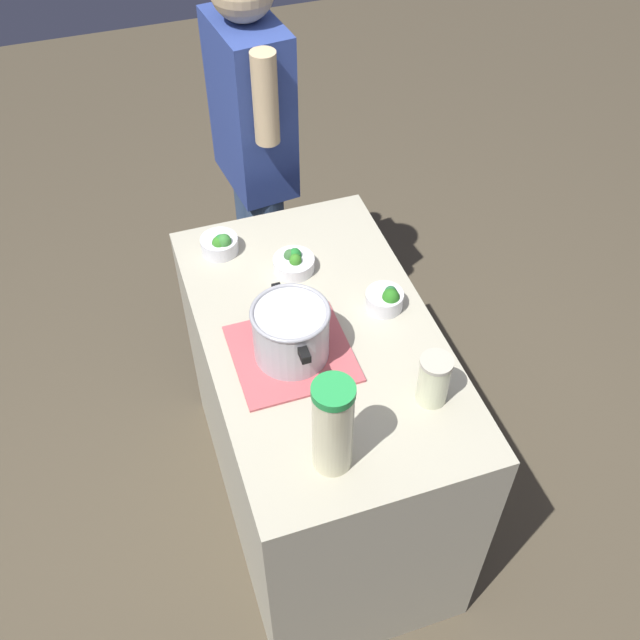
# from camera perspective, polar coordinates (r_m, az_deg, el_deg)

# --- Properties ---
(ground_plane) EXTENTS (8.00, 8.00, 0.00)m
(ground_plane) POSITION_cam_1_polar(r_m,az_deg,el_deg) (2.79, 0.00, -13.54)
(ground_plane) COLOR #4D4332
(counter_slab) EXTENTS (1.10, 0.64, 0.91)m
(counter_slab) POSITION_cam_1_polar(r_m,az_deg,el_deg) (2.41, 0.00, -8.21)
(counter_slab) COLOR #ADA78F
(counter_slab) RESTS_ON ground_plane
(dish_cloth) EXTENTS (0.30, 0.31, 0.01)m
(dish_cloth) POSITION_cam_1_polar(r_m,az_deg,el_deg) (2.00, -2.19, -2.59)
(dish_cloth) COLOR #BA5156
(dish_cloth) RESTS_ON counter_slab
(cooking_pot) EXTENTS (0.28, 0.21, 0.16)m
(cooking_pot) POSITION_cam_1_polar(r_m,az_deg,el_deg) (1.93, -2.26, -0.89)
(cooking_pot) COLOR #B7B7BC
(cooking_pot) RESTS_ON dish_cloth
(lemonade_pitcher) EXTENTS (0.10, 0.10, 0.28)m
(lemonade_pitcher) POSITION_cam_1_polar(r_m,az_deg,el_deg) (1.68, 0.99, -8.21)
(lemonade_pitcher) COLOR beige
(lemonade_pitcher) RESTS_ON counter_slab
(mason_jar) EXTENTS (0.08, 0.08, 0.15)m
(mason_jar) POSITION_cam_1_polar(r_m,az_deg,el_deg) (1.87, 8.77, -4.57)
(mason_jar) COLOR beige
(mason_jar) RESTS_ON counter_slab
(broccoli_bowl_front) EXTENTS (0.12, 0.12, 0.07)m
(broccoli_bowl_front) POSITION_cam_1_polar(r_m,az_deg,el_deg) (2.22, -2.03, 4.46)
(broccoli_bowl_front) COLOR silver
(broccoli_bowl_front) RESTS_ON counter_slab
(broccoli_bowl_center) EXTENTS (0.11, 0.11, 0.08)m
(broccoli_bowl_center) POSITION_cam_1_polar(r_m,az_deg,el_deg) (2.29, -7.71, 5.82)
(broccoli_bowl_center) COLOR silver
(broccoli_bowl_center) RESTS_ON counter_slab
(broccoli_bowl_back) EXTENTS (0.11, 0.11, 0.08)m
(broccoli_bowl_back) POSITION_cam_1_polar(r_m,az_deg,el_deg) (2.10, 5.12, 1.63)
(broccoli_bowl_back) COLOR silver
(broccoli_bowl_back) RESTS_ON counter_slab
(person_cook) EXTENTS (0.50, 0.24, 1.60)m
(person_cook) POSITION_cam_1_polar(r_m,az_deg,el_deg) (2.72, -5.02, 12.11)
(person_cook) COLOR #35496A
(person_cook) RESTS_ON ground_plane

